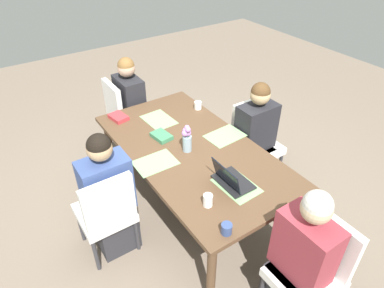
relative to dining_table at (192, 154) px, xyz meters
The scene contains 21 objects.
ground_plane 0.67m from the dining_table, ahead, with size 10.00×10.00×0.00m, color #756656.
dining_table is the anchor object (origin of this frame).
chair_far_left_near 0.86m from the dining_table, 93.87° to the left, with size 0.44×0.44×0.90m.
person_far_left_near 0.80m from the dining_table, 88.70° to the left, with size 0.36×0.40×1.19m.
chair_head_right_left_mid 1.39m from the dining_table, ahead, with size 0.44×0.44×0.90m.
person_head_right_left_mid 1.32m from the dining_table, ahead, with size 0.40×0.36×1.19m.
chair_near_left_far 0.92m from the dining_table, 85.66° to the right, with size 0.44×0.44×0.90m.
person_near_left_far 0.85m from the dining_table, 90.44° to the right, with size 0.36×0.40×1.19m.
chair_head_left_right_near 1.37m from the dining_table, behind, with size 0.44×0.44×0.90m.
person_head_left_right_near 1.30m from the dining_table, behind, with size 0.40×0.36×1.19m.
flower_vase 0.21m from the dining_table, 91.89° to the right, with size 0.09×0.09×0.26m.
placemat_far_left_near 0.39m from the dining_table, 88.80° to the left, with size 0.36×0.26×0.00m, color #7FAD70.
placemat_head_right_left_mid 0.62m from the dining_table, ahead, with size 0.36×0.26×0.00m, color #7FAD70.
placemat_near_left_far 0.39m from the dining_table, 90.44° to the right, with size 0.36×0.26×0.00m, color #7FAD70.
placemat_head_left_right_near 0.61m from the dining_table, behind, with size 0.36×0.26×0.00m, color #7FAD70.
laptop_head_right_left_mid 0.59m from the dining_table, ahead, with size 0.32×0.22×0.21m.
coffee_mug_near_left 0.74m from the dining_table, 24.46° to the right, with size 0.07×0.07×0.10m, color white.
coffee_mug_near_right 1.02m from the dining_table, 20.28° to the right, with size 0.08×0.08×0.08m, color #33477A.
coffee_mug_centre_left 0.75m from the dining_table, 141.22° to the left, with size 0.08×0.08×0.08m, color white.
book_red_cover 0.93m from the dining_table, 158.02° to the right, with size 0.20×0.14×0.04m, color #B73338.
book_blue_cover 0.35m from the dining_table, 154.20° to the right, with size 0.20×0.14×0.04m, color #3D7F56.
Camera 1 is at (2.11, -1.41, 2.60)m, focal length 32.03 mm.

